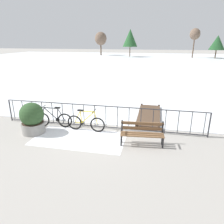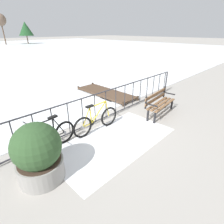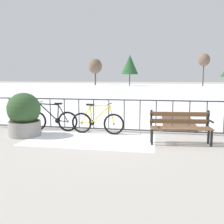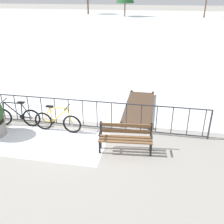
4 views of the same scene
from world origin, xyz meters
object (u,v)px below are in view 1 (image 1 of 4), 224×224
park_bench (142,132)px  planter_with_shrub (32,118)px  bicycle_second (54,119)px  bicycle_near_railing (86,123)px

park_bench → planter_with_shrub: bearing=178.8°
bicycle_second → park_bench: bicycle_second is taller
bicycle_second → park_bench: bearing=-11.9°
bicycle_second → planter_with_shrub: bearing=-126.9°
bicycle_second → planter_with_shrub: (-0.56, -0.75, 0.27)m
bicycle_near_railing → bicycle_second: same height
bicycle_near_railing → planter_with_shrub: planter_with_shrub is taller
bicycle_near_railing → planter_with_shrub: (-2.13, -0.64, 0.27)m
bicycle_near_railing → park_bench: bearing=-16.6°
park_bench → planter_with_shrub: planter_with_shrub is taller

